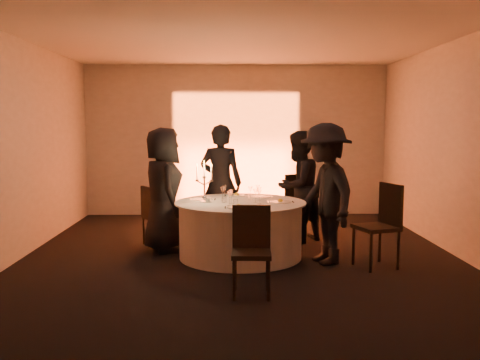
{
  "coord_description": "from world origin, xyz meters",
  "views": [
    {
      "loc": [
        -0.18,
        -7.24,
        1.83
      ],
      "look_at": [
        0.0,
        0.2,
        1.05
      ],
      "focal_mm": 40.0,
      "sensor_mm": 36.0,
      "label": 1
    }
  ],
  "objects_px": {
    "guest_right": "(325,194)",
    "chair_right": "(382,220)",
    "chair_left": "(154,213)",
    "guest_back_left": "(221,183)",
    "chair_back_right": "(292,201)",
    "guest_back_right": "(298,187)",
    "chair_back_left": "(222,206)",
    "coffee_cup": "(208,200)",
    "candelabra": "(204,188)",
    "chair_front": "(251,245)",
    "guest_left": "(163,190)",
    "banquet_table": "(240,230)"
  },
  "relations": [
    {
      "from": "chair_left",
      "to": "coffee_cup",
      "type": "distance_m",
      "value": 1.19
    },
    {
      "from": "chair_back_left",
      "to": "guest_back_left",
      "type": "relative_size",
      "value": 0.48
    },
    {
      "from": "chair_back_left",
      "to": "guest_left",
      "type": "relative_size",
      "value": 0.49
    },
    {
      "from": "guest_back_right",
      "to": "guest_right",
      "type": "relative_size",
      "value": 0.94
    },
    {
      "from": "coffee_cup",
      "to": "candelabra",
      "type": "relative_size",
      "value": 0.19
    },
    {
      "from": "chair_left",
      "to": "chair_back_left",
      "type": "height_order",
      "value": "chair_left"
    },
    {
      "from": "guest_back_right",
      "to": "candelabra",
      "type": "height_order",
      "value": "guest_back_right"
    },
    {
      "from": "chair_back_left",
      "to": "guest_right",
      "type": "xyz_separation_m",
      "value": [
        1.38,
        -1.79,
        0.44
      ]
    },
    {
      "from": "chair_left",
      "to": "chair_front",
      "type": "xyz_separation_m",
      "value": [
        1.37,
        -2.32,
        0.03
      ]
    },
    {
      "from": "guest_left",
      "to": "guest_back_right",
      "type": "xyz_separation_m",
      "value": [
        2.01,
        0.55,
        -0.03
      ]
    },
    {
      "from": "chair_back_left",
      "to": "guest_right",
      "type": "height_order",
      "value": "guest_right"
    },
    {
      "from": "guest_right",
      "to": "candelabra",
      "type": "height_order",
      "value": "guest_right"
    },
    {
      "from": "guest_back_left",
      "to": "guest_back_right",
      "type": "height_order",
      "value": "guest_back_left"
    },
    {
      "from": "chair_front",
      "to": "guest_left",
      "type": "distance_m",
      "value": 2.32
    },
    {
      "from": "guest_left",
      "to": "guest_right",
      "type": "distance_m",
      "value": 2.31
    },
    {
      "from": "chair_right",
      "to": "chair_front",
      "type": "xyz_separation_m",
      "value": [
        -1.73,
        -1.05,
        -0.07
      ]
    },
    {
      "from": "guest_back_left",
      "to": "coffee_cup",
      "type": "xyz_separation_m",
      "value": [
        -0.16,
        -1.14,
        -0.12
      ]
    },
    {
      "from": "chair_right",
      "to": "guest_right",
      "type": "xyz_separation_m",
      "value": [
        -0.7,
        0.21,
        0.31
      ]
    },
    {
      "from": "banquet_table",
      "to": "candelabra",
      "type": "bearing_deg",
      "value": -176.42
    },
    {
      "from": "banquet_table",
      "to": "chair_back_left",
      "type": "height_order",
      "value": "chair_back_left"
    },
    {
      "from": "banquet_table",
      "to": "guest_left",
      "type": "height_order",
      "value": "guest_left"
    },
    {
      "from": "chair_back_left",
      "to": "guest_back_right",
      "type": "height_order",
      "value": "guest_back_right"
    },
    {
      "from": "chair_left",
      "to": "guest_back_left",
      "type": "relative_size",
      "value": 0.49
    },
    {
      "from": "chair_back_left",
      "to": "guest_back_left",
      "type": "distance_m",
      "value": 0.57
    },
    {
      "from": "chair_right",
      "to": "chair_front",
      "type": "relative_size",
      "value": 1.13
    },
    {
      "from": "guest_right",
      "to": "chair_right",
      "type": "bearing_deg",
      "value": 56.79
    },
    {
      "from": "chair_back_right",
      "to": "banquet_table",
      "type": "bearing_deg",
      "value": 24.6
    },
    {
      "from": "guest_left",
      "to": "chair_back_left",
      "type": "bearing_deg",
      "value": -56.46
    },
    {
      "from": "guest_back_left",
      "to": "chair_back_right",
      "type": "bearing_deg",
      "value": -155.66
    },
    {
      "from": "chair_back_right",
      "to": "chair_right",
      "type": "distance_m",
      "value": 2.05
    },
    {
      "from": "candelabra",
      "to": "chair_front",
      "type": "bearing_deg",
      "value": -69.97
    },
    {
      "from": "guest_back_left",
      "to": "chair_left",
      "type": "bearing_deg",
      "value": 34.02
    },
    {
      "from": "chair_left",
      "to": "guest_right",
      "type": "bearing_deg",
      "value": -145.86
    },
    {
      "from": "chair_back_left",
      "to": "guest_back_right",
      "type": "relative_size",
      "value": 0.51
    },
    {
      "from": "chair_left",
      "to": "chair_front",
      "type": "height_order",
      "value": "chair_front"
    },
    {
      "from": "guest_back_right",
      "to": "candelabra",
      "type": "xyz_separation_m",
      "value": [
        -1.4,
        -0.96,
        0.11
      ]
    },
    {
      "from": "chair_left",
      "to": "guest_left",
      "type": "height_order",
      "value": "guest_left"
    },
    {
      "from": "guest_left",
      "to": "guest_back_right",
      "type": "bearing_deg",
      "value": -93.78
    },
    {
      "from": "chair_back_right",
      "to": "guest_right",
      "type": "distance_m",
      "value": 1.66
    },
    {
      "from": "guest_back_left",
      "to": "candelabra",
      "type": "height_order",
      "value": "guest_back_left"
    },
    {
      "from": "banquet_table",
      "to": "guest_back_right",
      "type": "bearing_deg",
      "value": 45.38
    },
    {
      "from": "chair_front",
      "to": "guest_back_left",
      "type": "bearing_deg",
      "value": 100.26
    },
    {
      "from": "chair_back_left",
      "to": "candelabra",
      "type": "xyz_separation_m",
      "value": [
        -0.22,
        -1.48,
        0.48
      ]
    },
    {
      "from": "chair_back_right",
      "to": "chair_right",
      "type": "xyz_separation_m",
      "value": [
        0.94,
        -1.82,
        0.02
      ]
    },
    {
      "from": "chair_back_right",
      "to": "guest_back_right",
      "type": "xyz_separation_m",
      "value": [
        0.05,
        -0.35,
        0.27
      ]
    },
    {
      "from": "banquet_table",
      "to": "guest_back_right",
      "type": "distance_m",
      "value": 1.39
    },
    {
      "from": "chair_front",
      "to": "guest_back_right",
      "type": "height_order",
      "value": "guest_back_right"
    },
    {
      "from": "guest_back_right",
      "to": "chair_back_right",
      "type": "bearing_deg",
      "value": -126.97
    },
    {
      "from": "chair_right",
      "to": "guest_back_left",
      "type": "distance_m",
      "value": 2.66
    },
    {
      "from": "guest_left",
      "to": "coffee_cup",
      "type": "xyz_separation_m",
      "value": [
        0.65,
        -0.44,
        -0.09
      ]
    }
  ]
}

